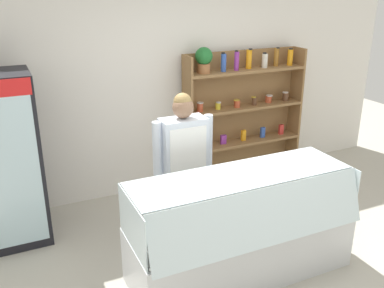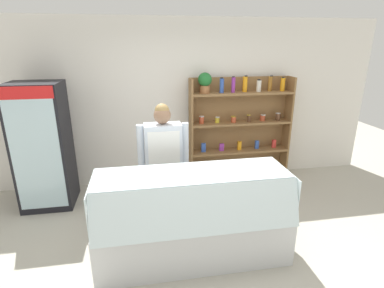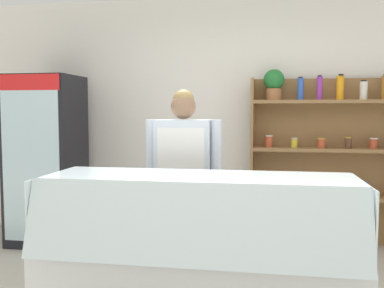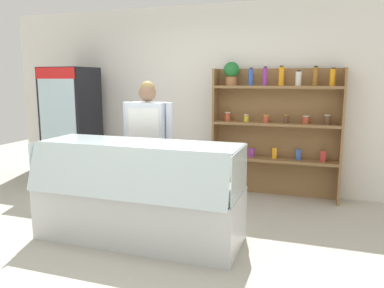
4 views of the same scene
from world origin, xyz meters
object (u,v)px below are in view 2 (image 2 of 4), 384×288
Objects in this scene: shelving_unit at (237,122)px; deli_display_case at (193,231)px; shop_clerk at (164,155)px; drinks_fridge at (43,147)px.

deli_display_case is (-1.11, -1.91, -0.72)m from shelving_unit.
shop_clerk is (-0.24, 0.76, 0.64)m from deli_display_case.
shelving_unit is 0.90× the size of deli_display_case.
shelving_unit reaches higher than shop_clerk.
drinks_fridge is 0.87× the size of deli_display_case.
shop_clerk is at bearing -24.97° from drinks_fridge.
deli_display_case is 1.02m from shop_clerk.
shop_clerk is at bearing -139.52° from shelving_unit.
drinks_fridge is at bearing 155.03° from shop_clerk.
shelving_unit is at bearing 40.48° from shop_clerk.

